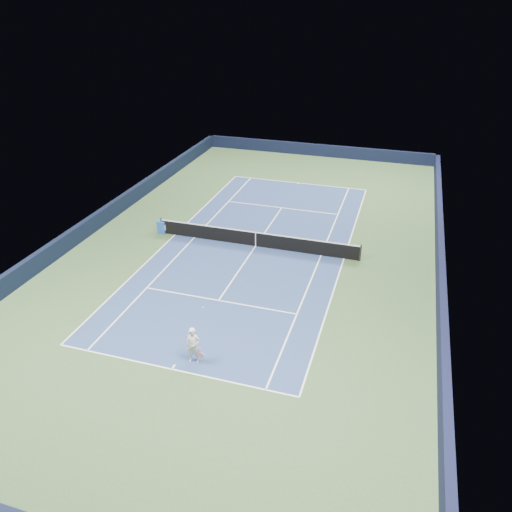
% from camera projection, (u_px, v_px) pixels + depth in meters
% --- Properties ---
extents(ground, '(40.00, 40.00, 0.00)m').
position_uv_depth(ground, '(256.00, 246.00, 30.95)').
color(ground, '#334E2A').
rests_on(ground, ground).
extents(wall_far, '(22.00, 0.35, 1.10)m').
position_uv_depth(wall_far, '(317.00, 150.00, 47.36)').
color(wall_far, black).
rests_on(wall_far, ground).
extents(wall_right, '(0.35, 40.00, 1.10)m').
position_uv_depth(wall_right, '(440.00, 264.00, 27.87)').
color(wall_right, black).
rests_on(wall_right, ground).
extents(wall_left, '(0.35, 40.00, 1.10)m').
position_uv_depth(wall_left, '(102.00, 217.00, 33.51)').
color(wall_left, black).
rests_on(wall_left, ground).
extents(court_surface, '(10.97, 23.77, 0.01)m').
position_uv_depth(court_surface, '(256.00, 246.00, 30.95)').
color(court_surface, navy).
rests_on(court_surface, ground).
extents(baseline_far, '(10.97, 0.08, 0.00)m').
position_uv_depth(baseline_far, '(299.00, 183.00, 40.94)').
color(baseline_far, white).
rests_on(baseline_far, ground).
extents(baseline_near, '(10.97, 0.08, 0.00)m').
position_uv_depth(baseline_near, '(172.00, 369.00, 20.96)').
color(baseline_near, white).
rests_on(baseline_near, ground).
extents(sideline_doubles_right, '(0.08, 23.77, 0.00)m').
position_uv_depth(sideline_doubles_right, '(344.00, 259.00, 29.52)').
color(sideline_doubles_right, white).
rests_on(sideline_doubles_right, ground).
extents(sideline_doubles_left, '(0.08, 23.77, 0.00)m').
position_uv_depth(sideline_doubles_left, '(175.00, 235.00, 32.38)').
color(sideline_doubles_left, white).
rests_on(sideline_doubles_left, ground).
extents(sideline_singles_right, '(0.08, 23.77, 0.00)m').
position_uv_depth(sideline_singles_right, '(321.00, 255.00, 29.87)').
color(sideline_singles_right, white).
rests_on(sideline_singles_right, ground).
extents(sideline_singles_left, '(0.08, 23.77, 0.00)m').
position_uv_depth(sideline_singles_left, '(195.00, 237.00, 32.02)').
color(sideline_singles_left, white).
rests_on(sideline_singles_left, ground).
extents(service_line_far, '(8.23, 0.08, 0.00)m').
position_uv_depth(service_line_far, '(282.00, 208.00, 36.33)').
color(service_line_far, white).
rests_on(service_line_far, ground).
extents(service_line_near, '(8.23, 0.08, 0.00)m').
position_uv_depth(service_line_near, '(219.00, 300.00, 25.57)').
color(service_line_near, white).
rests_on(service_line_near, ground).
extents(center_service_line, '(0.08, 12.80, 0.00)m').
position_uv_depth(center_service_line, '(256.00, 246.00, 30.95)').
color(center_service_line, white).
rests_on(center_service_line, ground).
extents(center_mark_far, '(0.08, 0.30, 0.00)m').
position_uv_depth(center_mark_far, '(298.00, 184.00, 40.81)').
color(center_mark_far, white).
rests_on(center_mark_far, ground).
extents(center_mark_near, '(0.08, 0.30, 0.00)m').
position_uv_depth(center_mark_near, '(173.00, 367.00, 21.08)').
color(center_mark_near, white).
rests_on(center_mark_near, ground).
extents(tennis_net, '(12.90, 0.10, 1.07)m').
position_uv_depth(tennis_net, '(256.00, 239.00, 30.71)').
color(tennis_net, black).
rests_on(tennis_net, ground).
extents(sponsor_cube, '(0.59, 0.48, 0.84)m').
position_uv_depth(sponsor_cube, '(162.00, 227.00, 32.46)').
color(sponsor_cube, '#1D4FB2').
rests_on(sponsor_cube, ground).
extents(tennis_player, '(0.81, 1.29, 2.18)m').
position_uv_depth(tennis_player, '(193.00, 346.00, 21.01)').
color(tennis_player, silver).
rests_on(tennis_player, ground).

